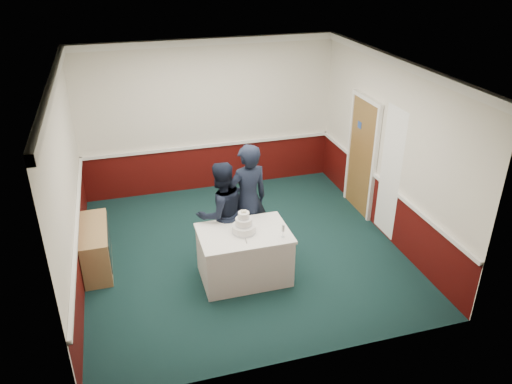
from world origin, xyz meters
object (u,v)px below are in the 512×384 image
object	(u,v)px
wedding_cake	(244,226)
cake_knife	(246,239)
sideboard	(96,247)
cake_table	(244,255)
person_woman	(248,201)
champagne_flute	(283,229)
person_man	(221,213)

from	to	relation	value
wedding_cake	cake_knife	world-z (taller)	wedding_cake
sideboard	cake_table	distance (m)	2.30
cake_table	person_woman	xyz separation A→B (m)	(0.24, 0.66, 0.54)
sideboard	cake_knife	size ratio (longest dim) A/B	5.45
champagne_flute	person_woman	xyz separation A→B (m)	(-0.26, 0.94, 0.01)
sideboard	person_woman	xyz separation A→B (m)	(2.36, -0.24, 0.59)
cake_knife	wedding_cake	bearing A→B (deg)	86.60
cake_table	person_man	distance (m)	0.75
cake_table	champagne_flute	distance (m)	0.78
cake_knife	champagne_flute	xyz separation A→B (m)	(0.53, -0.08, 0.14)
sideboard	champagne_flute	size ratio (longest dim) A/B	5.85
cake_table	champagne_flute	size ratio (longest dim) A/B	6.44
wedding_cake	person_woman	world-z (taller)	person_woman
cake_knife	person_woman	bearing A→B (deg)	77.77
cake_knife	champagne_flute	size ratio (longest dim) A/B	1.07
champagne_flute	person_woman	bearing A→B (deg)	105.58
person_man	person_woman	size ratio (longest dim) A/B	0.89
wedding_cake	sideboard	bearing A→B (deg)	157.06
sideboard	person_woman	world-z (taller)	person_woman
sideboard	person_man	bearing A→B (deg)	-9.42
person_man	person_woman	world-z (taller)	person_woman
cake_knife	person_woman	xyz separation A→B (m)	(0.27, 0.86, 0.15)
person_man	person_woman	bearing A→B (deg)	174.38
cake_table	person_man	bearing A→B (deg)	109.73
cake_table	wedding_cake	world-z (taller)	wedding_cake
sideboard	cake_table	xyz separation A→B (m)	(2.12, -0.90, 0.05)
person_man	cake_knife	bearing A→B (deg)	87.21
cake_table	cake_knife	distance (m)	0.44
cake_table	champagne_flute	bearing A→B (deg)	-29.25
champagne_flute	person_man	distance (m)	1.12
sideboard	person_man	size ratio (longest dim) A/B	0.72
wedding_cake	person_man	size ratio (longest dim) A/B	0.22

